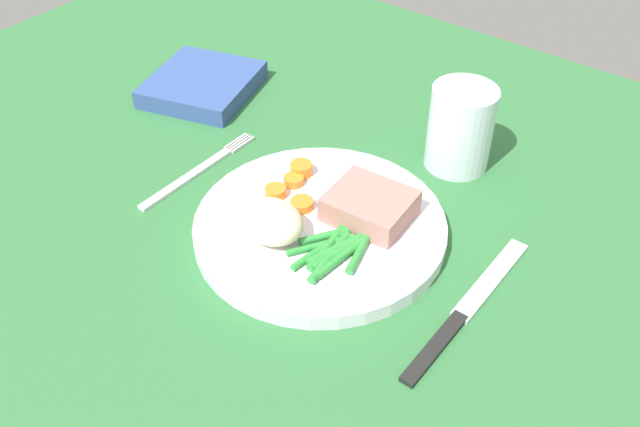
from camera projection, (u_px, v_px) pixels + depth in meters
dining_table at (311, 207)px, 74.08cm from camera, size 120.00×90.00×2.00cm
dinner_plate at (320, 227)px, 68.95cm from camera, size 24.69×24.69×1.60cm
meat_portion at (372, 204)px, 68.35cm from camera, size 8.32×7.35×2.62cm
mashed_potatoes at (272, 222)px, 65.59cm from camera, size 6.27×5.24×3.69cm
carrot_slices at (294, 184)px, 71.98cm from camera, size 5.82×6.68×1.29cm
green_beans at (338, 248)px, 65.04cm from camera, size 6.65×10.30×0.82cm
fork at (198, 171)px, 76.90cm from camera, size 1.44×16.60×0.40cm
knife at (465, 310)px, 61.59cm from camera, size 1.70×20.50×0.64cm
water_glass at (460, 133)px, 75.69cm from camera, size 7.01×7.01×9.31cm
napkin at (203, 84)px, 88.98cm from camera, size 15.44×16.02×2.29cm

